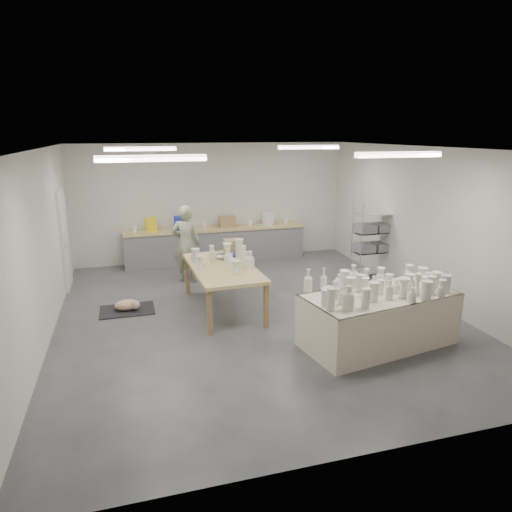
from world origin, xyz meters
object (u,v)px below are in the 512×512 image
object	(u,v)px
drying_table	(378,317)
potter	(186,244)
work_table	(224,264)
red_stool	(186,267)

from	to	relation	value
drying_table	potter	distance (m)	4.71
work_table	red_stool	distance (m)	2.14
red_stool	potter	bearing A→B (deg)	-90.00
drying_table	potter	size ratio (longest dim) A/B	1.46
drying_table	red_stool	xyz separation A→B (m)	(-2.47, 4.26, -0.21)
drying_table	red_stool	distance (m)	4.93
drying_table	red_stool	bearing A→B (deg)	110.10
drying_table	work_table	bearing A→B (deg)	121.11
work_table	drying_table	bearing A→B (deg)	-51.04
potter	red_stool	distance (m)	0.67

